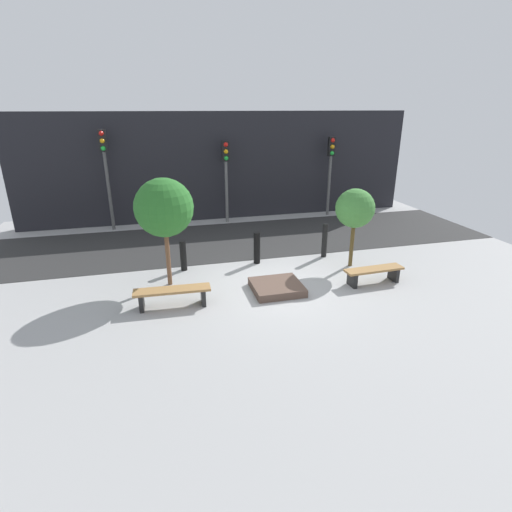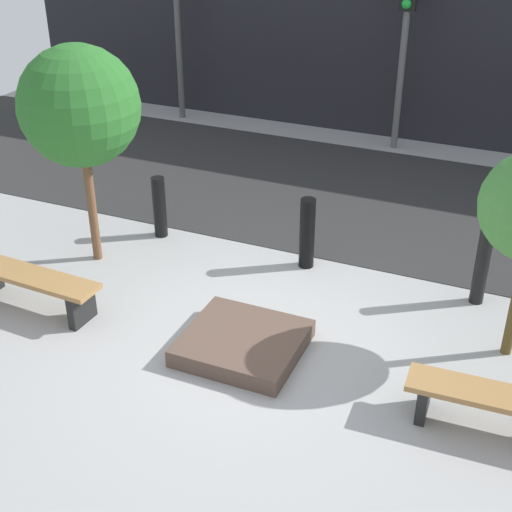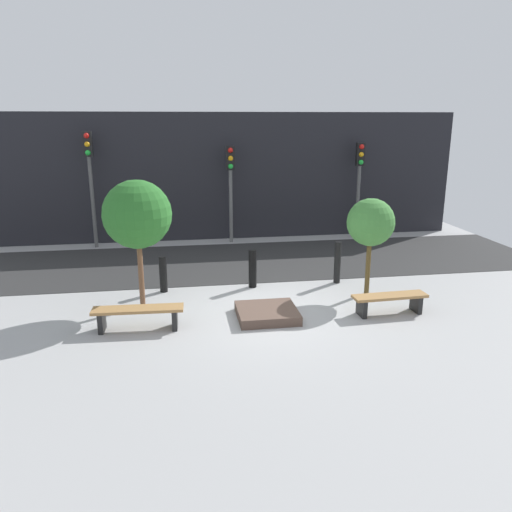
{
  "view_description": "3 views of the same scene",
  "coord_description": "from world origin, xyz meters",
  "px_view_note": "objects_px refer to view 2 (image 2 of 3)",
  "views": [
    {
      "loc": [
        -2.9,
        -9.11,
        4.5
      ],
      "look_at": [
        -0.58,
        -0.23,
        1.05
      ],
      "focal_mm": 28.0,
      "sensor_mm": 36.0,
      "label": 1
    },
    {
      "loc": [
        2.65,
        -5.92,
        4.75
      ],
      "look_at": [
        0.06,
        0.07,
        1.09
      ],
      "focal_mm": 50.0,
      "sensor_mm": 36.0,
      "label": 2
    },
    {
      "loc": [
        -1.8,
        -9.92,
        4.1
      ],
      "look_at": [
        -0.18,
        0.2,
        1.28
      ],
      "focal_mm": 35.0,
      "sensor_mm": 36.0,
      "label": 3
    }
  ],
  "objects_px": {
    "bench_left": "(31,283)",
    "traffic_light_mid_west": "(406,23)",
    "bollard_center": "(482,263)",
    "planter_bed": "(243,343)",
    "tree_behind_left_bench": "(79,107)",
    "bollard_far_left": "(159,207)",
    "bench_right": "(495,404)",
    "bollard_left": "(307,233)"
  },
  "relations": [
    {
      "from": "planter_bed",
      "to": "traffic_light_mid_west",
      "type": "bearing_deg",
      "value": 90.0
    },
    {
      "from": "tree_behind_left_bench",
      "to": "bollard_far_left",
      "type": "relative_size",
      "value": 3.21
    },
    {
      "from": "bench_left",
      "to": "bollard_center",
      "type": "bearing_deg",
      "value": 27.29
    },
    {
      "from": "bollard_left",
      "to": "bollard_center",
      "type": "bearing_deg",
      "value": 0.0
    },
    {
      "from": "bench_right",
      "to": "bollard_far_left",
      "type": "bearing_deg",
      "value": 152.71
    },
    {
      "from": "bench_left",
      "to": "tree_behind_left_bench",
      "type": "bearing_deg",
      "value": 92.59
    },
    {
      "from": "traffic_light_mid_west",
      "to": "planter_bed",
      "type": "bearing_deg",
      "value": -90.0
    },
    {
      "from": "bench_left",
      "to": "tree_behind_left_bench",
      "type": "xyz_separation_m",
      "value": [
        -0.0,
        1.32,
        1.77
      ]
    },
    {
      "from": "bollard_left",
      "to": "traffic_light_mid_west",
      "type": "distance_m",
      "value": 5.13
    },
    {
      "from": "bollard_far_left",
      "to": "bollard_center",
      "type": "relative_size",
      "value": 0.82
    },
    {
      "from": "planter_bed",
      "to": "traffic_light_mid_west",
      "type": "xyz_separation_m",
      "value": [
        0.0,
        6.85,
        2.15
      ]
    },
    {
      "from": "planter_bed",
      "to": "bollard_left",
      "type": "xyz_separation_m",
      "value": [
        0.0,
        2.04,
        0.38
      ]
    },
    {
      "from": "bench_right",
      "to": "traffic_light_mid_west",
      "type": "relative_size",
      "value": 0.51
    },
    {
      "from": "planter_bed",
      "to": "bollard_center",
      "type": "distance_m",
      "value": 3.04
    },
    {
      "from": "planter_bed",
      "to": "bollard_center",
      "type": "xyz_separation_m",
      "value": [
        2.21,
        2.04,
        0.44
      ]
    },
    {
      "from": "bench_left",
      "to": "bollard_far_left",
      "type": "xyz_separation_m",
      "value": [
        0.46,
        2.24,
        0.11
      ]
    },
    {
      "from": "bench_left",
      "to": "planter_bed",
      "type": "distance_m",
      "value": 2.68
    },
    {
      "from": "bench_left",
      "to": "bench_right",
      "type": "height_order",
      "value": "bench_left"
    },
    {
      "from": "bollard_left",
      "to": "planter_bed",
      "type": "bearing_deg",
      "value": -90.0
    },
    {
      "from": "bench_left",
      "to": "bollard_left",
      "type": "height_order",
      "value": "bollard_left"
    },
    {
      "from": "bench_right",
      "to": "bollard_center",
      "type": "xyz_separation_m",
      "value": [
        -0.46,
        2.24,
        0.23
      ]
    },
    {
      "from": "bench_left",
      "to": "tree_behind_left_bench",
      "type": "distance_m",
      "value": 2.21
    },
    {
      "from": "bollard_left",
      "to": "bench_right",
      "type": "bearing_deg",
      "value": -40.07
    },
    {
      "from": "planter_bed",
      "to": "tree_behind_left_bench",
      "type": "xyz_separation_m",
      "value": [
        -2.66,
        1.12,
        2.0
      ]
    },
    {
      "from": "tree_behind_left_bench",
      "to": "bollard_left",
      "type": "bearing_deg",
      "value": 19.08
    },
    {
      "from": "bench_left",
      "to": "traffic_light_mid_west",
      "type": "relative_size",
      "value": 0.56
    },
    {
      "from": "bench_left",
      "to": "planter_bed",
      "type": "xyz_separation_m",
      "value": [
        2.66,
        0.2,
        -0.23
      ]
    },
    {
      "from": "tree_behind_left_bench",
      "to": "bench_left",
      "type": "bearing_deg",
      "value": -90.0
    },
    {
      "from": "bench_left",
      "to": "traffic_light_mid_west",
      "type": "distance_m",
      "value": 7.78
    },
    {
      "from": "planter_bed",
      "to": "bench_right",
      "type": "bearing_deg",
      "value": -4.3
    },
    {
      "from": "bench_left",
      "to": "bench_right",
      "type": "xyz_separation_m",
      "value": [
        5.32,
        0.0,
        -0.02
      ]
    },
    {
      "from": "bollard_center",
      "to": "traffic_light_mid_west",
      "type": "relative_size",
      "value": 0.34
    },
    {
      "from": "bollard_far_left",
      "to": "bollard_left",
      "type": "distance_m",
      "value": 2.21
    },
    {
      "from": "planter_bed",
      "to": "traffic_light_mid_west",
      "type": "distance_m",
      "value": 7.18
    },
    {
      "from": "bollard_left",
      "to": "bollard_far_left",
      "type": "bearing_deg",
      "value": 180.0
    },
    {
      "from": "bench_right",
      "to": "tree_behind_left_bench",
      "type": "distance_m",
      "value": 5.77
    },
    {
      "from": "traffic_light_mid_west",
      "to": "tree_behind_left_bench",
      "type": "bearing_deg",
      "value": -114.89
    },
    {
      "from": "bench_left",
      "to": "bollard_left",
      "type": "distance_m",
      "value": 3.48
    },
    {
      "from": "bench_right",
      "to": "bollard_far_left",
      "type": "xyz_separation_m",
      "value": [
        -4.87,
        2.24,
        0.13
      ]
    },
    {
      "from": "bench_right",
      "to": "planter_bed",
      "type": "bearing_deg",
      "value": 173.11
    },
    {
      "from": "bollard_center",
      "to": "tree_behind_left_bench",
      "type": "bearing_deg",
      "value": -169.29
    },
    {
      "from": "planter_bed",
      "to": "tree_behind_left_bench",
      "type": "relative_size",
      "value": 0.44
    }
  ]
}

